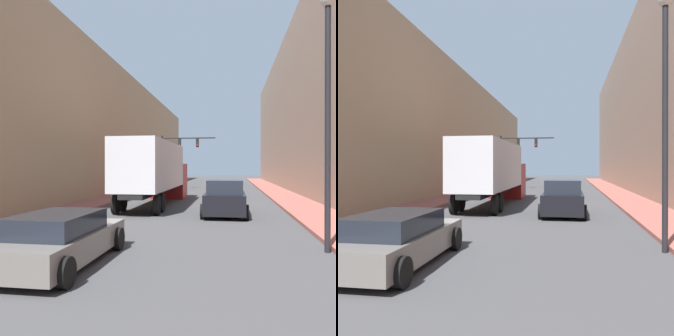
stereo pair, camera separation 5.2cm
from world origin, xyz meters
The scene contains 8 objects.
sidewalk_right centered at (6.38, 30.00, 0.07)m, with size 2.54×80.00×0.15m.
sidewalk_left centered at (-6.38, 30.00, 0.07)m, with size 2.54×80.00×0.15m.
building_left centered at (-10.65, 30.00, 5.80)m, with size 6.00×80.00×11.60m.
semi_truck centered at (-2.34, 22.01, 2.15)m, with size 2.41×12.74×3.82m.
sedan_car centered at (-1.83, 7.57, 0.62)m, with size 2.07×4.79×1.28m.
suv_car centered at (2.01, 17.68, 0.83)m, with size 2.15×4.80×1.75m.
traffic_signal_gantry centered at (-3.57, 38.21, 3.93)m, with size 5.75×0.35×5.68m.
street_lamp centered at (4.97, 9.97, 4.63)m, with size 0.44×0.44×7.29m.
Camera 1 is at (2.32, -1.04, 2.41)m, focal length 40.00 mm.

